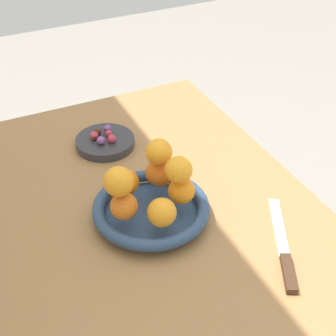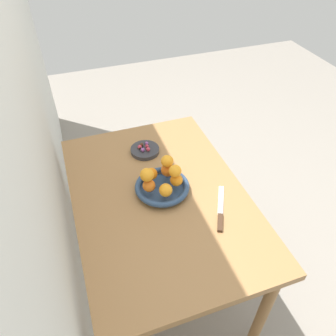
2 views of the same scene
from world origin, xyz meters
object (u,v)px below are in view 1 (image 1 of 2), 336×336
candy_dish (105,142)px  orange_3 (124,206)px  candy_ball_6 (109,133)px  orange_4 (162,212)px  dining_table (148,256)px  orange_6 (159,152)px  candy_ball_1 (112,139)px  knife (284,250)px  orange_1 (160,172)px  orange_7 (119,182)px  orange_5 (180,171)px  candy_ball_4 (108,128)px  fruit_bowl (151,210)px  candy_ball_0 (95,135)px  candy_ball_5 (98,131)px  orange_0 (182,192)px  candy_ball_3 (101,140)px  candy_ball_2 (96,137)px  orange_2 (126,182)px

candy_dish → orange_3: orange_3 is taller
candy_ball_6 → orange_4: bearing=176.5°
dining_table → orange_6: 0.24m
candy_dish → dining_table: bearing=175.6°
candy_dish → orange_4: 0.37m
candy_ball_1 → knife: size_ratio=0.09×
orange_1 → orange_7: orange_7 is taller
candy_ball_1 → orange_5: bearing=-172.7°
orange_3 → candy_ball_4: bearing=-14.4°
candy_ball_1 → dining_table: bearing=173.2°
fruit_bowl → candy_ball_0: (0.30, 0.02, 0.01)m
orange_7 → candy_ball_5: 0.35m
candy_dish → orange_5: orange_5 is taller
orange_0 → candy_ball_3: bearing=13.5°
candy_ball_2 → dining_table: bearing=179.5°
orange_0 → knife: size_ratio=0.23×
candy_ball_3 → candy_ball_6: bearing=-50.5°
dining_table → orange_4: 0.16m
orange_1 → candy_ball_2: (0.25, 0.06, -0.04)m
orange_4 → orange_7: (0.06, 0.06, 0.06)m
orange_2 → candy_ball_4: 0.28m
orange_7 → orange_2: bearing=-31.1°
orange_3 → candy_ball_1: 0.30m
orange_6 → candy_ball_4: bearing=3.5°
candy_ball_0 → candy_ball_1: same height
candy_ball_3 → candy_ball_6: size_ratio=1.18×
orange_5 → candy_ball_0: orange_5 is taller
orange_1 → knife: 0.30m
orange_5 → candy_ball_5: orange_5 is taller
candy_ball_6 → knife: bearing=-160.7°
orange_0 → candy_ball_2: size_ratio=3.21×
candy_ball_0 → candy_ball_1: 0.04m
candy_ball_2 → knife: candy_ball_2 is taller
orange_7 → candy_ball_6: bearing=-15.6°
fruit_bowl → orange_4: (-0.07, 0.01, 0.05)m
orange_1 → candy_ball_2: 0.26m
orange_7 → orange_4: bearing=-132.2°
orange_7 → candy_ball_1: 0.31m
orange_1 → orange_5: orange_5 is taller
candy_dish → orange_4: bearing=178.5°
orange_4 → orange_3: bearing=49.5°
orange_4 → orange_2: bearing=12.7°
candy_ball_2 → candy_ball_3: bearing=-168.0°
orange_7 → candy_ball_6: orange_7 is taller
orange_1 → candy_ball_3: bearing=14.0°
orange_6 → candy_ball_6: orange_6 is taller
candy_ball_0 → candy_ball_4: bearing=-63.1°
orange_5 → candy_ball_2: orange_5 is taller
candy_dish → candy_ball_3: candy_ball_3 is taller
orange_1 → orange_3: orange_1 is taller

